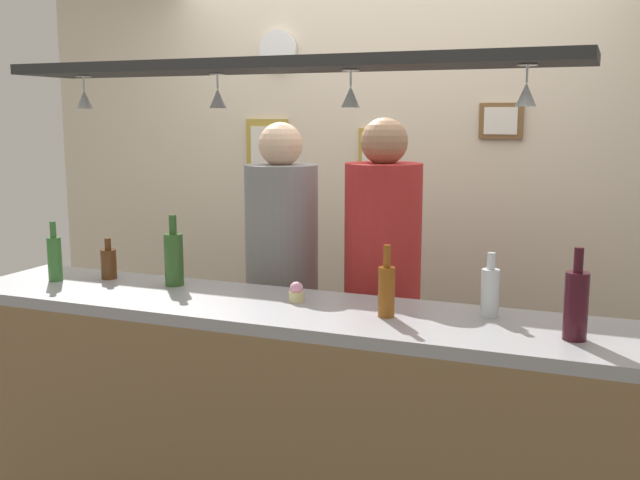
# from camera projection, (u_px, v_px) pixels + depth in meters

# --- Properties ---
(back_wall) EXTENTS (4.40, 0.06, 2.60)m
(back_wall) POSITION_uv_depth(u_px,v_px,m) (387.00, 199.00, 4.09)
(back_wall) COLOR beige
(back_wall) RESTS_ON ground_plane
(bar_counter) EXTENTS (2.70, 0.55, 1.05)m
(bar_counter) POSITION_uv_depth(u_px,v_px,m) (258.00, 405.00, 2.72)
(bar_counter) COLOR #99999E
(bar_counter) RESTS_ON ground_plane
(overhead_glass_rack) EXTENTS (2.20, 0.36, 0.04)m
(overhead_glass_rack) POSITION_uv_depth(u_px,v_px,m) (279.00, 65.00, 2.71)
(overhead_glass_rack) COLOR black
(hanging_wineglass_far_left) EXTENTS (0.07, 0.07, 0.13)m
(hanging_wineglass_far_left) POSITION_uv_depth(u_px,v_px,m) (84.00, 98.00, 3.04)
(hanging_wineglass_far_left) COLOR silver
(hanging_wineglass_far_left) RESTS_ON overhead_glass_rack
(hanging_wineglass_left) EXTENTS (0.07, 0.07, 0.13)m
(hanging_wineglass_left) POSITION_uv_depth(u_px,v_px,m) (218.00, 97.00, 2.88)
(hanging_wineglass_left) COLOR silver
(hanging_wineglass_left) RESTS_ON overhead_glass_rack
(hanging_wineglass_center_left) EXTENTS (0.07, 0.07, 0.13)m
(hanging_wineglass_center_left) POSITION_uv_depth(u_px,v_px,m) (351.00, 96.00, 2.64)
(hanging_wineglass_center_left) COLOR silver
(hanging_wineglass_center_left) RESTS_ON overhead_glass_rack
(hanging_wineglass_center) EXTENTS (0.07, 0.07, 0.13)m
(hanging_wineglass_center) POSITION_uv_depth(u_px,v_px,m) (526.00, 93.00, 2.36)
(hanging_wineglass_center) COLOR silver
(hanging_wineglass_center) RESTS_ON overhead_glass_rack
(person_left_grey_shirt) EXTENTS (0.34, 0.34, 1.73)m
(person_left_grey_shirt) POSITION_uv_depth(u_px,v_px,m) (282.00, 269.00, 3.47)
(person_left_grey_shirt) COLOR #2D334C
(person_left_grey_shirt) RESTS_ON ground_plane
(person_middle_red_shirt) EXTENTS (0.34, 0.34, 1.75)m
(person_middle_red_shirt) POSITION_uv_depth(u_px,v_px,m) (382.00, 275.00, 3.29)
(person_middle_red_shirt) COLOR #2D334C
(person_middle_red_shirt) RESTS_ON ground_plane
(bottle_beer_green_import) EXTENTS (0.06, 0.06, 0.26)m
(bottle_beer_green_import) POSITION_uv_depth(u_px,v_px,m) (55.00, 257.00, 3.19)
(bottle_beer_green_import) COLOR #336B2D
(bottle_beer_green_import) RESTS_ON bar_counter
(bottle_wine_dark_red) EXTENTS (0.08, 0.08, 0.30)m
(bottle_wine_dark_red) POSITION_uv_depth(u_px,v_px,m) (576.00, 304.00, 2.34)
(bottle_wine_dark_red) COLOR #380F19
(bottle_wine_dark_red) RESTS_ON bar_counter
(bottle_champagne_green) EXTENTS (0.08, 0.08, 0.30)m
(bottle_champagne_green) POSITION_uv_depth(u_px,v_px,m) (174.00, 258.00, 3.10)
(bottle_champagne_green) COLOR #2D5623
(bottle_champagne_green) RESTS_ON bar_counter
(bottle_soda_clear) EXTENTS (0.06, 0.06, 0.23)m
(bottle_soda_clear) POSITION_uv_depth(u_px,v_px,m) (490.00, 291.00, 2.63)
(bottle_soda_clear) COLOR silver
(bottle_soda_clear) RESTS_ON bar_counter
(bottle_beer_brown_stubby) EXTENTS (0.07, 0.07, 0.18)m
(bottle_beer_brown_stubby) POSITION_uv_depth(u_px,v_px,m) (109.00, 263.00, 3.24)
(bottle_beer_brown_stubby) COLOR #512D14
(bottle_beer_brown_stubby) RESTS_ON bar_counter
(bottle_beer_amber_tall) EXTENTS (0.06, 0.06, 0.26)m
(bottle_beer_amber_tall) POSITION_uv_depth(u_px,v_px,m) (386.00, 289.00, 2.62)
(bottle_beer_amber_tall) COLOR brown
(bottle_beer_amber_tall) RESTS_ON bar_counter
(cupcake) EXTENTS (0.06, 0.06, 0.08)m
(cupcake) POSITION_uv_depth(u_px,v_px,m) (296.00, 292.00, 2.84)
(cupcake) COLOR beige
(cupcake) RESTS_ON bar_counter
(picture_frame_upper_small) EXTENTS (0.22, 0.02, 0.18)m
(picture_frame_upper_small) POSITION_uv_depth(u_px,v_px,m) (501.00, 121.00, 3.76)
(picture_frame_upper_small) COLOR brown
(picture_frame_upper_small) RESTS_ON back_wall
(picture_frame_caricature) EXTENTS (0.26, 0.02, 0.34)m
(picture_frame_caricature) POSITION_uv_depth(u_px,v_px,m) (267.00, 149.00, 4.27)
(picture_frame_caricature) COLOR #B29338
(picture_frame_caricature) RESTS_ON back_wall
(picture_frame_crest) EXTENTS (0.18, 0.02, 0.26)m
(picture_frame_crest) POSITION_uv_depth(u_px,v_px,m) (375.00, 152.00, 4.03)
(picture_frame_crest) COLOR #B29338
(picture_frame_crest) RESTS_ON back_wall
(wall_clock) EXTENTS (0.22, 0.03, 0.22)m
(wall_clock) POSITION_uv_depth(u_px,v_px,m) (278.00, 50.00, 4.15)
(wall_clock) COLOR white
(wall_clock) RESTS_ON back_wall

